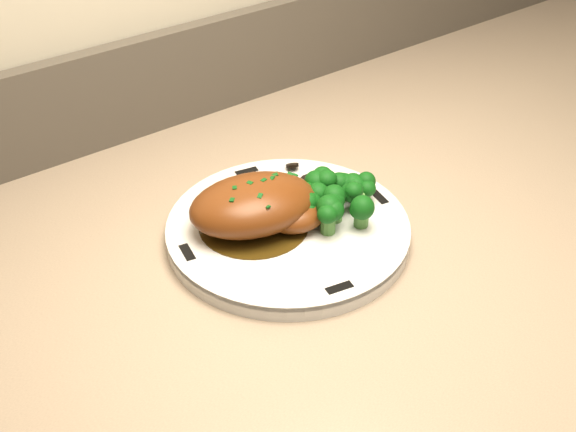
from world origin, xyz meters
TOP-DOWN VIEW (x-y plane):
  - counter at (0.33, 1.67)m, footprint 2.00×0.66m
  - plate at (-0.13, 1.71)m, footprint 0.28×0.28m
  - rim_accent_0 at (-0.11, 1.81)m, footprint 0.03×0.01m
  - rim_accent_1 at (-0.24, 1.73)m, footprint 0.01×0.03m
  - rim_accent_2 at (-0.15, 1.61)m, footprint 0.03×0.01m
  - rim_accent_3 at (-0.03, 1.69)m, footprint 0.01×0.03m
  - gravy_pool at (-0.16, 1.73)m, footprint 0.11×0.11m
  - chicken_breast at (-0.16, 1.72)m, footprint 0.15×0.12m
  - mushroom_pile at (-0.11, 1.75)m, footprint 0.09×0.06m
  - broccoli_florets at (-0.08, 1.69)m, footprint 0.09×0.08m

SIDE VIEW (x-z plane):
  - counter at x=0.33m, z-range -0.06..0.93m
  - plate at x=-0.13m, z-range 0.86..0.88m
  - rim_accent_0 at x=-0.11m, z-range 0.88..0.88m
  - rim_accent_1 at x=-0.24m, z-range 0.88..0.88m
  - rim_accent_2 at x=-0.15m, z-range 0.88..0.88m
  - rim_accent_3 at x=-0.03m, z-range 0.88..0.88m
  - gravy_pool at x=-0.16m, z-range 0.88..0.88m
  - mushroom_pile at x=-0.11m, z-range 0.87..0.90m
  - broccoli_florets at x=-0.08m, z-range 0.88..0.92m
  - chicken_breast at x=-0.16m, z-range 0.88..0.93m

